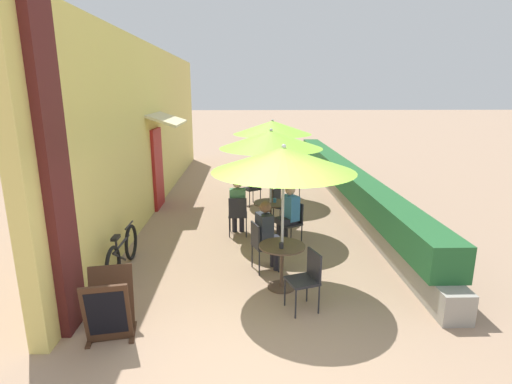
{
  "coord_description": "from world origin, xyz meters",
  "views": [
    {
      "loc": [
        -0.07,
        -4.21,
        3.07
      ],
      "look_at": [
        0.15,
        3.86,
        1.0
      ],
      "focal_mm": 28.0,
      "sensor_mm": 36.0,
      "label": 1
    }
  ],
  "objects_px": {
    "patio_table_far": "(272,183)",
    "bicycle_leaning": "(123,253)",
    "patio_table_mid": "(270,212)",
    "coffee_cup_far": "(272,173)",
    "coffee_cup_near": "(281,245)",
    "cafe_chair_mid_left": "(281,203)",
    "seated_patron_mid_right": "(238,204)",
    "patio_umbrella_mid": "(271,140)",
    "patio_umbrella_far": "(272,128)",
    "cafe_chair_near_left": "(307,276)",
    "cafe_chair_far_left": "(289,180)",
    "menu_board": "(109,306)",
    "cafe_chair_far_right": "(253,187)",
    "cafe_chair_mid_back": "(293,220)",
    "coffee_cup_mid": "(275,200)",
    "patio_table_near": "(282,258)",
    "seated_patron_near_right": "(267,233)",
    "seated_patron_mid_back": "(288,213)",
    "patio_umbrella_near": "(284,159)",
    "cafe_chair_near_right": "(261,243)",
    "cafe_chair_mid_right": "(238,213)"
  },
  "relations": [
    {
      "from": "coffee_cup_mid",
      "to": "cafe_chair_mid_left",
      "type": "bearing_deg",
      "value": 72.96
    },
    {
      "from": "patio_table_mid",
      "to": "coffee_cup_far",
      "type": "height_order",
      "value": "coffee_cup_far"
    },
    {
      "from": "cafe_chair_mid_back",
      "to": "menu_board",
      "type": "bearing_deg",
      "value": 109.37
    },
    {
      "from": "coffee_cup_far",
      "to": "coffee_cup_near",
      "type": "bearing_deg",
      "value": -92.39
    },
    {
      "from": "cafe_chair_mid_right",
      "to": "coffee_cup_near",
      "type": "bearing_deg",
      "value": -73.92
    },
    {
      "from": "patio_umbrella_near",
      "to": "cafe_chair_mid_left",
      "type": "xyz_separation_m",
      "value": [
        0.26,
        3.09,
        -1.56
      ]
    },
    {
      "from": "patio_umbrella_mid",
      "to": "cafe_chair_far_right",
      "type": "relative_size",
      "value": 2.65
    },
    {
      "from": "patio_umbrella_far",
      "to": "menu_board",
      "type": "height_order",
      "value": "patio_umbrella_far"
    },
    {
      "from": "coffee_cup_near",
      "to": "patio_umbrella_mid",
      "type": "xyz_separation_m",
      "value": [
        -0.01,
        2.56,
        1.31
      ]
    },
    {
      "from": "coffee_cup_near",
      "to": "bicycle_leaning",
      "type": "relative_size",
      "value": 0.05
    },
    {
      "from": "patio_table_near",
      "to": "patio_umbrella_mid",
      "type": "bearing_deg",
      "value": 90.69
    },
    {
      "from": "patio_umbrella_mid",
      "to": "patio_umbrella_far",
      "type": "bearing_deg",
      "value": 85.54
    },
    {
      "from": "patio_umbrella_far",
      "to": "seated_patron_near_right",
      "type": "bearing_deg",
      "value": -94.78
    },
    {
      "from": "patio_umbrella_far",
      "to": "cafe_chair_near_left",
      "type": "bearing_deg",
      "value": -88.85
    },
    {
      "from": "patio_umbrella_far",
      "to": "cafe_chair_far_right",
      "type": "relative_size",
      "value": 2.65
    },
    {
      "from": "seated_patron_near_right",
      "to": "seated_patron_mid_back",
      "type": "height_order",
      "value": "same"
    },
    {
      "from": "patio_umbrella_far",
      "to": "coffee_cup_far",
      "type": "bearing_deg",
      "value": 83.0
    },
    {
      "from": "cafe_chair_near_right",
      "to": "cafe_chair_far_left",
      "type": "xyz_separation_m",
      "value": [
        1.03,
        4.97,
        0.0
      ]
    },
    {
      "from": "patio_table_far",
      "to": "patio_table_mid",
      "type": "bearing_deg",
      "value": -94.46
    },
    {
      "from": "patio_table_near",
      "to": "cafe_chair_mid_right",
      "type": "distance_m",
      "value": 2.48
    },
    {
      "from": "coffee_cup_mid",
      "to": "coffee_cup_far",
      "type": "relative_size",
      "value": 1.0
    },
    {
      "from": "seated_patron_mid_right",
      "to": "cafe_chair_far_right",
      "type": "bearing_deg",
      "value": 80.82
    },
    {
      "from": "coffee_cup_far",
      "to": "bicycle_leaning",
      "type": "relative_size",
      "value": 0.05
    },
    {
      "from": "cafe_chair_near_left",
      "to": "coffee_cup_near",
      "type": "bearing_deg",
      "value": 12.9
    },
    {
      "from": "cafe_chair_far_right",
      "to": "bicycle_leaning",
      "type": "xyz_separation_m",
      "value": [
        -2.33,
        -4.04,
        -0.17
      ]
    },
    {
      "from": "patio_umbrella_mid",
      "to": "coffee_cup_mid",
      "type": "xyz_separation_m",
      "value": [
        0.09,
        0.01,
        -1.31
      ]
    },
    {
      "from": "cafe_chair_mid_left",
      "to": "seated_patron_mid_back",
      "type": "distance_m",
      "value": 1.29
    },
    {
      "from": "seated_patron_mid_back",
      "to": "patio_table_far",
      "type": "distance_m",
      "value": 3.35
    },
    {
      "from": "cafe_chair_mid_right",
      "to": "bicycle_leaning",
      "type": "bearing_deg",
      "value": -138.89
    },
    {
      "from": "seated_patron_mid_back",
      "to": "coffee_cup_mid",
      "type": "relative_size",
      "value": 13.89
    },
    {
      "from": "cafe_chair_far_right",
      "to": "cafe_chair_near_left",
      "type": "bearing_deg",
      "value": -116.22
    },
    {
      "from": "patio_table_near",
      "to": "bicycle_leaning",
      "type": "relative_size",
      "value": 0.43
    },
    {
      "from": "patio_umbrella_near",
      "to": "seated_patron_mid_right",
      "type": "distance_m",
      "value": 2.94
    },
    {
      "from": "seated_patron_mid_right",
      "to": "cafe_chair_mid_back",
      "type": "xyz_separation_m",
      "value": [
        1.12,
        -0.61,
        -0.17
      ]
    },
    {
      "from": "cafe_chair_mid_left",
      "to": "seated_patron_mid_right",
      "type": "height_order",
      "value": "seated_patron_mid_right"
    },
    {
      "from": "patio_umbrella_near",
      "to": "coffee_cup_near",
      "type": "bearing_deg",
      "value": -101.83
    },
    {
      "from": "cafe_chair_far_left",
      "to": "menu_board",
      "type": "relative_size",
      "value": 1.02
    },
    {
      "from": "cafe_chair_near_right",
      "to": "cafe_chair_mid_right",
      "type": "bearing_deg",
      "value": 175.22
    },
    {
      "from": "seated_patron_mid_right",
      "to": "cafe_chair_mid_back",
      "type": "distance_m",
      "value": 1.29
    },
    {
      "from": "cafe_chair_far_left",
      "to": "menu_board",
      "type": "distance_m",
      "value": 7.48
    },
    {
      "from": "patio_umbrella_near",
      "to": "patio_table_far",
      "type": "relative_size",
      "value": 3.17
    },
    {
      "from": "patio_umbrella_near",
      "to": "menu_board",
      "type": "distance_m",
      "value": 3.08
    },
    {
      "from": "seated_patron_near_right",
      "to": "coffee_cup_near",
      "type": "bearing_deg",
      "value": -6.82
    },
    {
      "from": "patio_table_near",
      "to": "coffee_cup_mid",
      "type": "height_order",
      "value": "coffee_cup_mid"
    },
    {
      "from": "patio_table_far",
      "to": "bicycle_leaning",
      "type": "distance_m",
      "value": 5.34
    },
    {
      "from": "cafe_chair_near_right",
      "to": "patio_umbrella_near",
      "type": "bearing_deg",
      "value": 6.21
    },
    {
      "from": "patio_umbrella_mid",
      "to": "coffee_cup_far",
      "type": "height_order",
      "value": "patio_umbrella_mid"
    },
    {
      "from": "patio_table_near",
      "to": "seated_patron_mid_back",
      "type": "height_order",
      "value": "seated_patron_mid_back"
    },
    {
      "from": "patio_umbrella_near",
      "to": "cafe_chair_near_left",
      "type": "relative_size",
      "value": 2.65
    },
    {
      "from": "coffee_cup_near",
      "to": "patio_table_mid",
      "type": "relative_size",
      "value": 0.12
    }
  ]
}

